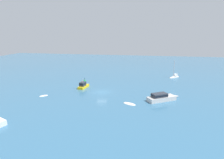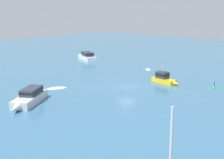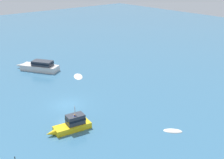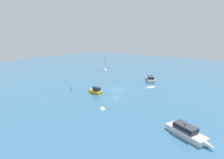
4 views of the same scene
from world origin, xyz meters
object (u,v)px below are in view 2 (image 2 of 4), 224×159
at_px(rib, 57,88).
at_px(launch, 164,78).
at_px(cabin_cruiser, 29,97).
at_px(dinghy, 148,70).
at_px(motor_cruiser, 87,56).
at_px(channel_buoy, 214,88).

relative_size(rib, launch, 0.64).
relative_size(cabin_cruiser, dinghy, 3.58).
xyz_separation_m(launch, dinghy, (-8.28, 7.35, -0.70)).
xyz_separation_m(rib, dinghy, (1.64, 20.99, 0.00)).
distance_m(cabin_cruiser, motor_cruiser, 34.59).
bearing_deg(dinghy, launch, -174.51).
distance_m(rib, motor_cruiser, 26.95).
bearing_deg(cabin_cruiser, motor_cruiser, -177.94).
height_order(rib, channel_buoy, channel_buoy).
relative_size(cabin_cruiser, channel_buoy, 5.83).
bearing_deg(dinghy, channel_buoy, -151.49).
bearing_deg(rib, launch, 171.08).
xyz_separation_m(rib, channel_buoy, (17.38, 15.71, 0.01)).
bearing_deg(dinghy, motor_cruiser, 44.95).
distance_m(rib, dinghy, 21.06).
distance_m(motor_cruiser, launch, 27.17).
distance_m(launch, channel_buoy, 7.77).
distance_m(motor_cruiser, dinghy, 17.71).
bearing_deg(dinghy, cabin_cruiser, 140.59).
bearing_deg(motor_cruiser, cabin_cruiser, 148.17).
bearing_deg(motor_cruiser, rib, 150.59).
height_order(motor_cruiser, dinghy, motor_cruiser).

